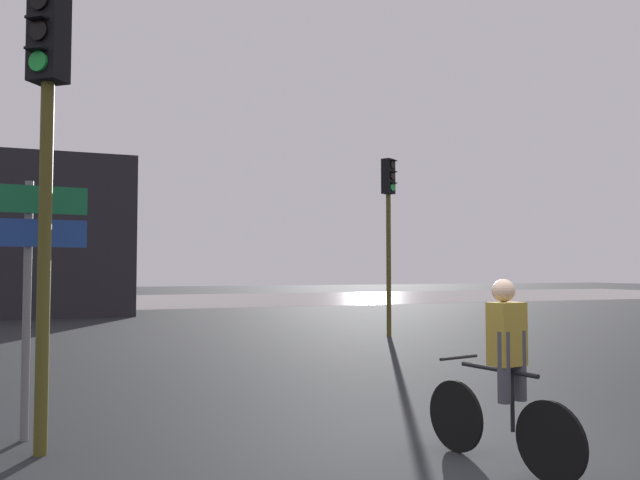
# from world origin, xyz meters

# --- Properties ---
(ground_plane) EXTENTS (120.00, 120.00, 0.00)m
(ground_plane) POSITION_xyz_m (0.00, 0.00, 0.00)
(ground_plane) COLOR black
(water_strip) EXTENTS (80.00, 16.00, 0.01)m
(water_strip) POSITION_xyz_m (0.00, 30.61, 0.00)
(water_strip) COLOR gray
(water_strip) RESTS_ON ground
(traffic_light_near_left) EXTENTS (0.41, 0.42, 4.37)m
(traffic_light_near_left) POSITION_xyz_m (-3.55, 1.53, 3.04)
(traffic_light_near_left) COLOR #4C4719
(traffic_light_near_left) RESTS_ON ground
(traffic_light_far_right) EXTENTS (0.40, 0.42, 4.55)m
(traffic_light_far_right) POSITION_xyz_m (4.07, 9.48, 3.15)
(traffic_light_far_right) COLOR #4C4719
(traffic_light_far_right) RESTS_ON ground
(direction_sign_post) EXTENTS (1.10, 0.17, 2.60)m
(direction_sign_post) POSITION_xyz_m (-3.73, 2.10, 1.79)
(direction_sign_post) COLOR slate
(direction_sign_post) RESTS_ON ground
(cyclist) EXTENTS (0.52, 1.68, 1.62)m
(cyclist) POSITION_xyz_m (0.20, -0.29, 0.82)
(cyclist) COLOR black
(cyclist) RESTS_ON ground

